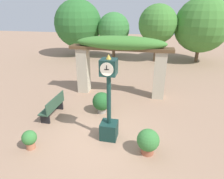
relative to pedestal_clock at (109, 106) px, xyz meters
name	(u,v)px	position (x,y,z in m)	size (l,w,h in m)	color
ground_plane	(101,137)	(-0.30, -0.06, -1.28)	(60.00, 60.00, 0.00)	#9E7A60
pedestal_clock	(109,106)	(0.00, 0.00, 0.00)	(0.57, 0.57, 3.02)	#14332D
pergola	(120,52)	(-0.30, 3.91, 1.00)	(5.15, 1.17, 3.06)	#BCB299
potted_plant_near_left	(29,139)	(-2.41, -1.11, -0.91)	(0.48, 0.48, 0.66)	#B26B4C
potted_plant_near_right	(148,141)	(1.37, -0.55, -0.82)	(0.71, 0.71, 0.85)	#9E563D
potted_plant_far_left	(102,102)	(-0.72, 1.75, -0.77)	(0.81, 0.81, 0.94)	gray
park_bench	(53,107)	(-2.66, 1.02, -0.84)	(0.42, 1.54, 0.89)	#2D4C38
tree_line	(138,25)	(-0.22, 12.14, 1.65)	(14.96, 4.55, 5.18)	brown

